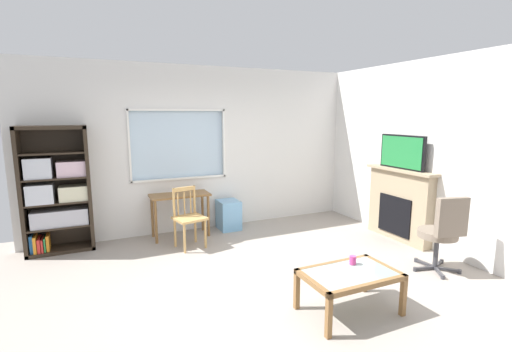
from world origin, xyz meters
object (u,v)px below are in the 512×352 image
(fireplace, at_px, (399,204))
(desk_under_window, at_px, (180,201))
(wooden_chair, at_px, (189,217))
(office_chair, at_px, (443,230))
(bookshelf, at_px, (56,193))
(sippy_cup, at_px, (353,260))
(tv, at_px, (402,152))
(coffee_table, at_px, (350,278))
(plastic_drawer_unit, at_px, (229,215))

(fireplace, bearing_deg, desk_under_window, 153.53)
(wooden_chair, relative_size, office_chair, 0.90)
(bookshelf, distance_m, sippy_cup, 4.17)
(desk_under_window, xyz_separation_m, office_chair, (2.66, -2.72, -0.03))
(bookshelf, bearing_deg, tv, -18.94)
(wooden_chair, xyz_separation_m, coffee_table, (1.00, -2.48, -0.10))
(plastic_drawer_unit, bearing_deg, office_chair, -56.86)
(wooden_chair, bearing_deg, office_chair, -39.78)
(bookshelf, height_order, coffee_table, bookshelf)
(desk_under_window, relative_size, coffee_table, 1.00)
(coffee_table, bearing_deg, plastic_drawer_unit, 93.05)
(plastic_drawer_unit, distance_m, coffee_table, 3.05)
(desk_under_window, distance_m, tv, 3.58)
(fireplace, distance_m, sippy_cup, 2.36)
(bookshelf, bearing_deg, plastic_drawer_unit, -1.30)
(desk_under_window, bearing_deg, wooden_chair, -89.23)
(tv, relative_size, coffee_table, 0.89)
(wooden_chair, height_order, office_chair, office_chair)
(fireplace, bearing_deg, plastic_drawer_unit, 144.82)
(wooden_chair, height_order, plastic_drawer_unit, wooden_chair)
(bookshelf, height_order, plastic_drawer_unit, bookshelf)
(desk_under_window, bearing_deg, tv, -26.60)
(desk_under_window, height_order, office_chair, office_chair)
(wooden_chair, distance_m, tv, 3.41)
(plastic_drawer_unit, relative_size, coffee_table, 0.54)
(office_chair, bearing_deg, bookshelf, 147.28)
(sippy_cup, bearing_deg, coffee_table, -136.23)
(wooden_chair, bearing_deg, sippy_cup, -63.75)
(desk_under_window, bearing_deg, coffee_table, -71.35)
(office_chair, bearing_deg, fireplace, 67.78)
(fireplace, height_order, coffee_table, fireplace)
(bookshelf, xyz_separation_m, coffee_table, (2.76, -3.11, -0.50))
(plastic_drawer_unit, relative_size, fireplace, 0.40)
(wooden_chair, xyz_separation_m, tv, (3.11, -1.05, 0.94))
(bookshelf, distance_m, wooden_chair, 1.91)
(sippy_cup, bearing_deg, desk_under_window, 112.13)
(tv, relative_size, office_chair, 0.84)
(tv, bearing_deg, plastic_drawer_unit, 144.61)
(bookshelf, distance_m, fireplace, 5.17)
(coffee_table, bearing_deg, office_chair, 9.37)
(coffee_table, bearing_deg, tv, 34.26)
(desk_under_window, distance_m, fireplace, 3.50)
(fireplace, distance_m, coffee_table, 2.57)
(bookshelf, distance_m, tv, 5.17)
(coffee_table, relative_size, sippy_cup, 10.44)
(bookshelf, bearing_deg, fireplace, -18.88)
(office_chair, height_order, coffee_table, office_chair)
(coffee_table, bearing_deg, sippy_cup, 43.77)
(plastic_drawer_unit, xyz_separation_m, office_chair, (1.81, -2.77, 0.30))
(plastic_drawer_unit, xyz_separation_m, fireplace, (2.29, -1.61, 0.32))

